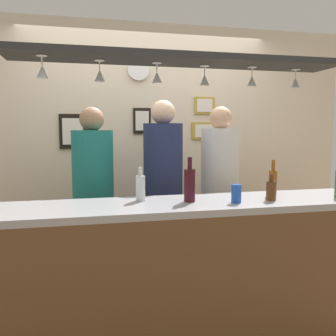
{
  "coord_description": "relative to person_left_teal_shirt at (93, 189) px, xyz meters",
  "views": [
    {
      "loc": [
        -0.62,
        -2.63,
        1.52
      ],
      "look_at": [
        0.0,
        0.1,
        1.22
      ],
      "focal_mm": 38.48,
      "sensor_mm": 36.0,
      "label": 1
    }
  ],
  "objects": [
    {
      "name": "bottle_wine_dark_red",
      "position": [
        0.62,
        -0.75,
        0.13
      ],
      "size": [
        0.08,
        0.08,
        0.3
      ],
      "color": "#380F19",
      "rests_on": "bar_counter"
    },
    {
      "name": "wall_clock",
      "position": [
        0.48,
        0.65,
        1.09
      ],
      "size": [
        0.22,
        0.03,
        0.22
      ],
      "primitive_type": "cylinder",
      "rotation": [
        1.57,
        0.0,
        0.0
      ],
      "color": "white",
      "rests_on": "back_wall"
    },
    {
      "name": "overhead_glass_rack",
      "position": [
        0.57,
        -0.7,
        0.95
      ],
      "size": [
        2.2,
        0.36,
        0.04
      ],
      "primitive_type": "cube",
      "color": "black"
    },
    {
      "name": "bottle_beer_amber_tall",
      "position": [
        1.29,
        -0.64,
        0.11
      ],
      "size": [
        0.06,
        0.06,
        0.26
      ],
      "color": "brown",
      "rests_on": "bar_counter"
    },
    {
      "name": "hanging_wineglass_center_left",
      "position": [
        0.41,
        -0.68,
        0.83
      ],
      "size": [
        0.07,
        0.07,
        0.13
      ],
      "color": "silver",
      "rests_on": "overhead_glass_rack"
    },
    {
      "name": "back_wall",
      "position": [
        0.57,
        0.7,
        0.27
      ],
      "size": [
        4.4,
        0.06,
        2.6
      ],
      "primitive_type": "cube",
      "color": "beige",
      "rests_on": "ground_plane"
    },
    {
      "name": "picture_frame_crest",
      "position": [
        0.52,
        0.65,
        0.58
      ],
      "size": [
        0.18,
        0.02,
        0.26
      ],
      "color": "black",
      "rests_on": "back_wall"
    },
    {
      "name": "picture_frame_caricature",
      "position": [
        -0.18,
        0.65,
        0.47
      ],
      "size": [
        0.26,
        0.02,
        0.34
      ],
      "color": "black",
      "rests_on": "back_wall"
    },
    {
      "name": "person_left_teal_shirt",
      "position": [
        0.0,
        0.0,
        0.0
      ],
      "size": [
        0.34,
        0.34,
        1.71
      ],
      "color": "#2D334C",
      "rests_on": "ground_plane"
    },
    {
      "name": "hanging_wineglass_center",
      "position": [
        0.75,
        -0.64,
        0.83
      ],
      "size": [
        0.07,
        0.07,
        0.13
      ],
      "color": "silver",
      "rests_on": "overhead_glass_rack"
    },
    {
      "name": "hanging_wineglass_right",
      "position": [
        1.45,
        -0.64,
        0.83
      ],
      "size": [
        0.07,
        0.07,
        0.13
      ],
      "color": "silver",
      "rests_on": "overhead_glass_rack"
    },
    {
      "name": "person_middle_navy_shirt",
      "position": [
        0.6,
        0.0,
        0.04
      ],
      "size": [
        0.34,
        0.34,
        1.77
      ],
      "color": "#2D334C",
      "rests_on": "ground_plane"
    },
    {
      "name": "ground_plane",
      "position": [
        0.57,
        -0.4,
        -1.03
      ],
      "size": [
        8.0,
        8.0,
        0.0
      ],
      "primitive_type": "plane",
      "color": "olive"
    },
    {
      "name": "hanging_wineglass_left",
      "position": [
        0.05,
        -0.68,
        0.83
      ],
      "size": [
        0.07,
        0.07,
        0.13
      ],
      "color": "silver",
      "rests_on": "overhead_glass_rack"
    },
    {
      "name": "bottle_soda_clear",
      "position": [
        0.3,
        -0.64,
        0.1
      ],
      "size": [
        0.06,
        0.06,
        0.23
      ],
      "color": "silver",
      "rests_on": "bar_counter"
    },
    {
      "name": "picture_frame_lower_pair",
      "position": [
        1.2,
        0.65,
        0.48
      ],
      "size": [
        0.3,
        0.02,
        0.18
      ],
      "color": "#B29338",
      "rests_on": "back_wall"
    },
    {
      "name": "hanging_wineglass_far_left",
      "position": [
        -0.29,
        -0.76,
        0.83
      ],
      "size": [
        0.07,
        0.07,
        0.13
      ],
      "color": "silver",
      "rests_on": "overhead_glass_rack"
    },
    {
      "name": "drink_can",
      "position": [
        0.91,
        -0.85,
        0.07
      ],
      "size": [
        0.07,
        0.07,
        0.12
      ],
      "primitive_type": "cylinder",
      "color": "#1E4CB2",
      "rests_on": "bar_counter"
    },
    {
      "name": "bar_counter",
      "position": [
        0.57,
        -0.91,
        -0.33
      ],
      "size": [
        2.7,
        0.55,
        1.04
      ],
      "color": "#99999E",
      "rests_on": "ground_plane"
    },
    {
      "name": "hanging_wineglass_center_right",
      "position": [
        1.09,
        -0.66,
        0.83
      ],
      "size": [
        0.07,
        0.07,
        0.13
      ],
      "color": "silver",
      "rests_on": "overhead_glass_rack"
    },
    {
      "name": "picture_frame_upper_small",
      "position": [
        1.19,
        0.65,
        0.75
      ],
      "size": [
        0.22,
        0.02,
        0.18
      ],
      "color": "#B29338",
      "rests_on": "back_wall"
    },
    {
      "name": "person_right_white_patterned_shirt",
      "position": [
        1.12,
        0.0,
        0.01
      ],
      "size": [
        0.34,
        0.34,
        1.73
      ],
      "color": "#2D334C",
      "rests_on": "ground_plane"
    },
    {
      "name": "bottle_beer_brown_stubby",
      "position": [
        1.18,
        -0.82,
        0.08
      ],
      "size": [
        0.07,
        0.07,
        0.18
      ],
      "color": "#512D14",
      "rests_on": "bar_counter"
    }
  ]
}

